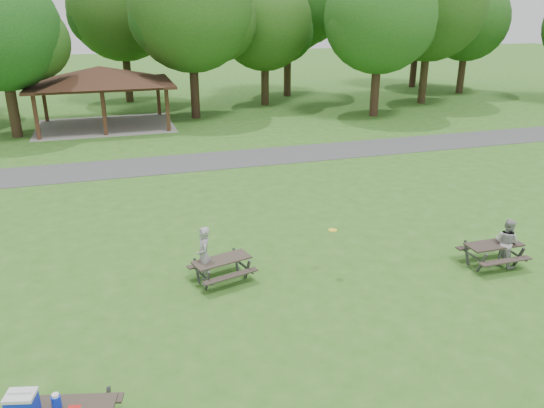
{
  "coord_description": "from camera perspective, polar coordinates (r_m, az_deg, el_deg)",
  "views": [
    {
      "loc": [
        -3.7,
        -11.21,
        7.3
      ],
      "look_at": [
        1.0,
        4.0,
        1.3
      ],
      "focal_mm": 35.0,
      "sensor_mm": 36.0,
      "label": 1
    }
  ],
  "objects": [
    {
      "name": "ground",
      "position": [
        13.88,
        0.94,
        -11.09
      ],
      "size": [
        160.0,
        160.0,
        0.0
      ],
      "primitive_type": "plane",
      "color": "#2E621C",
      "rests_on": "ground"
    },
    {
      "name": "asphalt_path",
      "position": [
        26.5,
        -8.5,
        4.46
      ],
      "size": [
        120.0,
        3.2,
        0.02
      ],
      "primitive_type": "cube",
      "color": "#404042",
      "rests_on": "ground"
    },
    {
      "name": "pavilion",
      "position": [
        35.47,
        -17.98,
        12.82
      ],
      "size": [
        8.6,
        7.01,
        3.76
      ],
      "color": "#3E2216",
      "rests_on": "ground"
    },
    {
      "name": "tree_row_d",
      "position": [
        34.17,
        -27.05,
        15.96
      ],
      "size": [
        6.93,
        6.6,
        9.27
      ],
      "color": "black",
      "rests_on": "ground"
    },
    {
      "name": "tree_row_e",
      "position": [
        36.7,
        -8.57,
        19.63
      ],
      "size": [
        8.4,
        8.0,
        11.02
      ],
      "color": "black",
      "rests_on": "ground"
    },
    {
      "name": "tree_row_f",
      "position": [
        41.47,
        -0.68,
        18.64
      ],
      "size": [
        7.35,
        7.0,
        9.55
      ],
      "color": "#2E2114",
      "rests_on": "ground"
    },
    {
      "name": "tree_row_g",
      "position": [
        37.71,
        11.62,
        18.79
      ],
      "size": [
        7.77,
        7.4,
        10.25
      ],
      "color": "#322016",
      "rests_on": "ground"
    },
    {
      "name": "tree_row_h",
      "position": [
        43.77,
        16.76,
        19.49
      ],
      "size": [
        8.61,
        8.2,
        11.37
      ],
      "color": "#302315",
      "rests_on": "ground"
    },
    {
      "name": "tree_row_i",
      "position": [
        50.08,
        20.36,
        17.86
      ],
      "size": [
        7.14,
        6.8,
        9.52
      ],
      "color": "#312116",
      "rests_on": "ground"
    },
    {
      "name": "tree_deep_b",
      "position": [
        44.27,
        -15.75,
        19.4
      ],
      "size": [
        8.4,
        8.0,
        11.13
      ],
      "color": "black",
      "rests_on": "ground"
    },
    {
      "name": "tree_deep_c",
      "position": [
        45.7,
        1.86,
        20.83
      ],
      "size": [
        8.82,
        8.4,
        11.9
      ],
      "color": "#312015",
      "rests_on": "ground"
    },
    {
      "name": "tree_deep_d",
      "position": [
        52.67,
        15.63,
        19.65
      ],
      "size": [
        8.4,
        8.0,
        11.27
      ],
      "color": "black",
      "rests_on": "ground"
    },
    {
      "name": "picnic_table_middle",
      "position": [
        14.94,
        -5.4,
        -6.47
      ],
      "size": [
        1.88,
        1.66,
        0.7
      ],
      "color": "#322B24",
      "rests_on": "ground"
    },
    {
      "name": "picnic_table_far",
      "position": [
        17.02,
        22.71,
        -4.48
      ],
      "size": [
        1.68,
        1.36,
        0.73
      ],
      "color": "#2C2420",
      "rests_on": "ground"
    },
    {
      "name": "frisbee_in_flight",
      "position": [
        14.89,
        6.54,
        -2.81
      ],
      "size": [
        0.26,
        0.26,
        0.02
      ],
      "color": "yellow",
      "rests_on": "ground"
    },
    {
      "name": "frisbee_thrower",
      "position": [
        14.77,
        -7.32,
        -5.5
      ],
      "size": [
        0.42,
        0.62,
        1.67
      ],
      "primitive_type": "imported",
      "rotation": [
        0.0,
        0.0,
        -1.61
      ],
      "color": "gray",
      "rests_on": "ground"
    },
    {
      "name": "frisbee_catcher",
      "position": [
        17.08,
        23.91,
        -3.81
      ],
      "size": [
        0.78,
        0.87,
        1.49
      ],
      "primitive_type": "imported",
      "rotation": [
        0.0,
        0.0,
        1.93
      ],
      "color": "#A4A4A7",
      "rests_on": "ground"
    }
  ]
}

